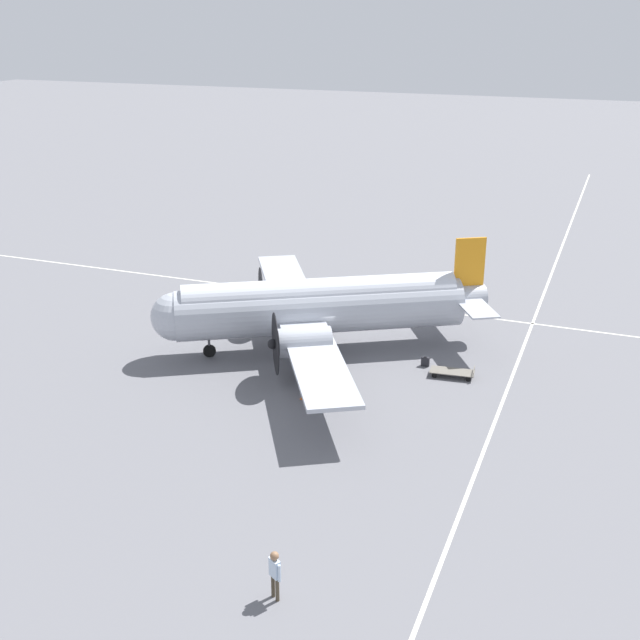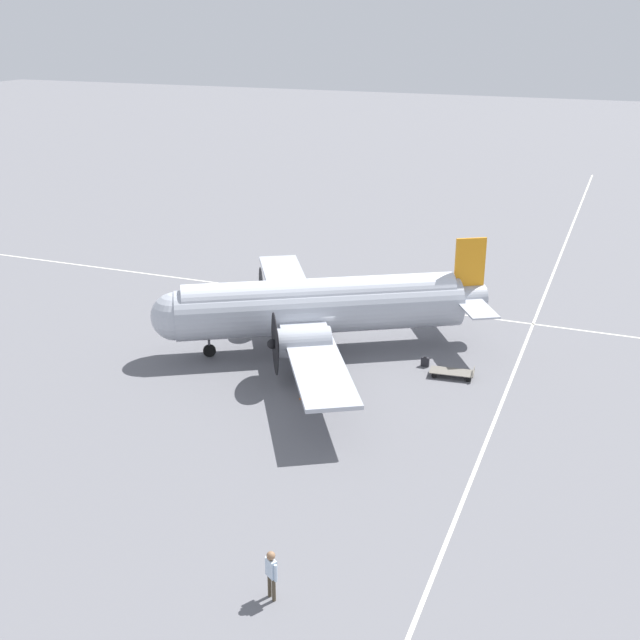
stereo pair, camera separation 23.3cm
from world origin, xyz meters
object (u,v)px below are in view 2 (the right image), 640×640
Objects in this scene: crew_foreground at (271,570)px; traffic_cone at (304,395)px; airliner_main at (312,306)px; suitcase_near_door at (425,362)px; baggage_cart at (452,372)px.

crew_foreground reaches higher than traffic_cone.
airliner_main is 6.90m from suitcase_near_door.
traffic_cone is (4.59, 5.94, -0.05)m from suitcase_near_door.
airliner_main is 11.55× the size of crew_foreground.
baggage_cart is (-8.14, 0.62, -2.36)m from airliner_main.
traffic_cone is at bearing 141.06° from crew_foreground.
crew_foreground is 3.22× the size of suitcase_near_door.
crew_foreground is 19.64m from suitcase_near_door.
suitcase_near_door is at bearing -127.66° from traffic_cone.
baggage_cart is (-1.68, -18.82, -0.83)m from crew_foreground.
airliner_main is 37.26× the size of suitcase_near_door.
traffic_cone is at bearing 77.84° from airliner_main.
airliner_main is at bearing 1.68° from suitcase_near_door.
crew_foreground is at bearing 89.93° from suitcase_near_door.
crew_foreground is 14.45m from traffic_cone.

